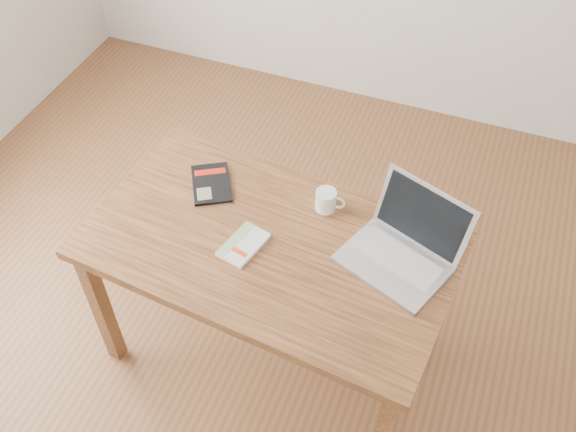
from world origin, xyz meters
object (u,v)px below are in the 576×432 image
(white_guidebook, at_px, (244,245))
(laptop, at_px, (403,247))
(coffee_mug, at_px, (327,200))
(black_guidebook, at_px, (211,184))
(desk, at_px, (270,258))

(white_guidebook, relative_size, laptop, 0.46)
(laptop, distance_m, coffee_mug, 0.35)
(white_guidebook, distance_m, laptop, 0.57)
(white_guidebook, relative_size, black_guidebook, 0.79)
(desk, relative_size, coffee_mug, 12.15)
(black_guidebook, relative_size, coffee_mug, 2.28)
(white_guidebook, bearing_deg, black_guidebook, 148.82)
(desk, relative_size, white_guidebook, 6.72)
(laptop, xyz_separation_m, coffee_mug, (-0.33, 0.13, -0.01))
(laptop, bearing_deg, black_guidebook, -165.14)
(black_guidebook, xyz_separation_m, laptop, (0.79, -0.08, 0.05))
(desk, xyz_separation_m, black_guidebook, (-0.33, 0.19, 0.10))
(desk, height_order, laptop, laptop)
(desk, distance_m, coffee_mug, 0.30)
(white_guidebook, bearing_deg, desk, 45.47)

